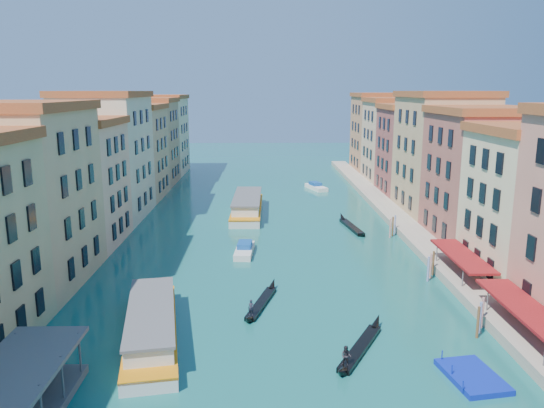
% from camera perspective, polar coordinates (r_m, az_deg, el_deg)
% --- Properties ---
extents(left_bank_palazzos, '(12.80, 128.40, 21.00)m').
position_cam_1_polar(left_bank_palazzos, '(86.68, -18.48, 3.96)').
color(left_bank_palazzos, beige).
rests_on(left_bank_palazzos, ground).
extents(right_bank_palazzos, '(12.80, 128.40, 21.00)m').
position_cam_1_polar(right_bank_palazzos, '(88.35, 18.92, 4.10)').
color(right_bank_palazzos, '#A34539').
rests_on(right_bank_palazzos, ground).
extents(quay, '(4.00, 140.00, 1.00)m').
position_cam_1_polar(quay, '(87.65, 13.58, -1.80)').
color(quay, gray).
rests_on(quay, ground).
extents(restaurant_awnings, '(3.20, 44.55, 3.12)m').
position_cam_1_polar(restaurant_awnings, '(49.48, 26.32, -10.66)').
color(restaurant_awnings, maroon).
rests_on(restaurant_awnings, ground).
extents(mooring_poles_right, '(1.44, 54.24, 3.20)m').
position_cam_1_polar(mooring_poles_right, '(53.71, 20.33, -10.29)').
color(mooring_poles_right, brown).
rests_on(mooring_poles_right, ground).
extents(vaporetto_near, '(7.34, 18.82, 2.73)m').
position_cam_1_polar(vaporetto_near, '(48.26, -12.84, -12.50)').
color(vaporetto_near, silver).
rests_on(vaporetto_near, ground).
extents(vaporetto_far, '(5.29, 21.50, 3.18)m').
position_cam_1_polar(vaporetto_far, '(92.49, -2.68, -0.15)').
color(vaporetto_far, silver).
rests_on(vaporetto_far, ground).
extents(gondola_fore, '(3.72, 10.59, 2.15)m').
position_cam_1_polar(gondola_fore, '(53.95, -1.17, -10.47)').
color(gondola_fore, black).
rests_on(gondola_fore, ground).
extents(gondola_right, '(6.11, 10.45, 2.27)m').
position_cam_1_polar(gondola_right, '(45.73, 9.39, -14.91)').
color(gondola_right, black).
rests_on(gondola_right, ground).
extents(gondola_far, '(2.74, 12.41, 1.76)m').
position_cam_1_polar(gondola_far, '(83.77, 8.51, -2.33)').
color(gondola_far, black).
rests_on(gondola_far, ground).
extents(motorboat_mid, '(2.62, 7.08, 1.44)m').
position_cam_1_polar(motorboat_mid, '(70.19, -2.98, -4.89)').
color(motorboat_mid, silver).
rests_on(motorboat_mid, ground).
extents(motorboat_far, '(4.55, 7.64, 1.51)m').
position_cam_1_polar(motorboat_far, '(115.63, 4.75, 1.88)').
color(motorboat_far, white).
rests_on(motorboat_far, ground).
extents(blue_dock, '(4.35, 5.79, 0.44)m').
position_cam_1_polar(blue_dock, '(44.13, 20.75, -16.95)').
color(blue_dock, '#0A22A7').
rests_on(blue_dock, ground).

